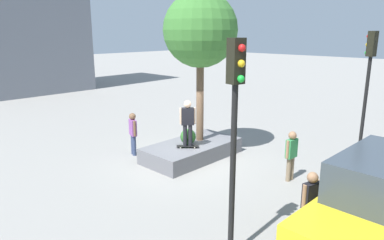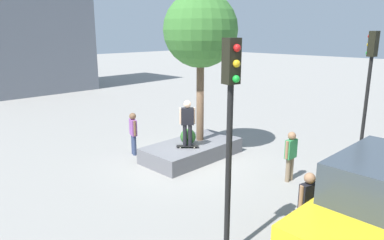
{
  "view_description": "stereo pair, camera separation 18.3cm",
  "coord_description": "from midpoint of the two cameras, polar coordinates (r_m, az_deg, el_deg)",
  "views": [
    {
      "loc": [
        8.7,
        8.51,
        4.65
      ],
      "look_at": [
        -0.39,
        -0.26,
        1.48
      ],
      "focal_mm": 32.83,
      "sensor_mm": 36.0,
      "label": 1
    },
    {
      "loc": [
        8.57,
        8.64,
        4.65
      ],
      "look_at": [
        -0.39,
        -0.26,
        1.48
      ],
      "focal_mm": 32.83,
      "sensor_mm": 36.0,
      "label": 2
    }
  ],
  "objects": [
    {
      "name": "ground_plane",
      "position": [
        13.03,
        -0.0,
        -6.81
      ],
      "size": [
        120.0,
        120.0,
        0.0
      ],
      "primitive_type": "plane",
      "color": "gray"
    },
    {
      "name": "planter_ledge",
      "position": [
        13.36,
        0.39,
        -4.95
      ],
      "size": [
        3.75,
        1.91,
        0.58
      ],
      "primitive_type": "cube",
      "color": "slate",
      "rests_on": "ground"
    },
    {
      "name": "plaza_tree",
      "position": [
        13.05,
        1.81,
        14.28
      ],
      "size": [
        2.72,
        2.72,
        5.5
      ],
      "color": "brown",
      "rests_on": "planter_ledge"
    },
    {
      "name": "boxwood_shrub",
      "position": [
        13.07,
        -0.25,
        -2.72
      ],
      "size": [
        0.58,
        0.58,
        0.58
      ],
      "primitive_type": "sphere",
      "color": "#2D6628",
      "rests_on": "planter_ledge"
    },
    {
      "name": "skateboard",
      "position": [
        12.73,
        -0.33,
        -4.28
      ],
      "size": [
        0.7,
        0.73,
        0.07
      ],
      "color": "black",
      "rests_on": "planter_ledge"
    },
    {
      "name": "skateboarder",
      "position": [
        12.46,
        -0.33,
        -0.01
      ],
      "size": [
        0.46,
        0.43,
        1.67
      ],
      "color": "black",
      "rests_on": "skateboard"
    },
    {
      "name": "taxi_cab",
      "position": [
        8.38,
        28.82,
        -12.66
      ],
      "size": [
        4.8,
        2.32,
        2.21
      ],
      "color": "gold",
      "rests_on": "ground"
    },
    {
      "name": "traffic_light_corner",
      "position": [
        6.79,
        7.0,
        0.81
      ],
      "size": [
        0.32,
        0.36,
        4.55
      ],
      "color": "black",
      "rests_on": "ground"
    },
    {
      "name": "traffic_light_median",
      "position": [
        13.65,
        27.16,
        6.41
      ],
      "size": [
        0.32,
        0.36,
        4.69
      ],
      "color": "black",
      "rests_on": "ground"
    },
    {
      "name": "passerby_with_bag",
      "position": [
        8.57,
        18.87,
        -12.39
      ],
      "size": [
        0.54,
        0.28,
        1.63
      ],
      "color": "black",
      "rests_on": "ground"
    },
    {
      "name": "bystander_watching",
      "position": [
        11.57,
        16.17,
        -5.15
      ],
      "size": [
        0.55,
        0.25,
        1.64
      ],
      "color": "#847056",
      "rests_on": "ground"
    },
    {
      "name": "pedestrian_crossing",
      "position": [
        13.68,
        -9.14,
        -1.73
      ],
      "size": [
        0.33,
        0.54,
        1.66
      ],
      "color": "navy",
      "rests_on": "ground"
    }
  ]
}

